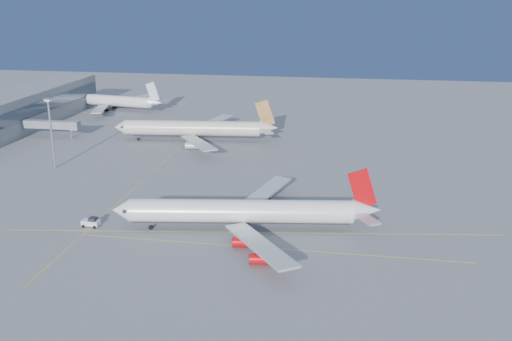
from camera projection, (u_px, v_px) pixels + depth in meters
The scene contains 9 objects.
ground at pixel (257, 223), 142.94m from camera, with size 500.00×500.00×0.00m, color slate.
terminal at pixel (20, 110), 238.62m from camera, with size 18.40×110.00×15.00m.
jet_bridge at pixel (53, 125), 223.68m from camera, with size 23.60×3.60×6.90m.
taxiway_lines at pixel (207, 210), 151.22m from camera, with size 118.86×140.00×0.02m.
airliner_virgin at pixel (247, 212), 137.13m from camera, with size 64.90×57.81×16.03m.
airliner_etihad at pixel (196, 128), 218.30m from camera, with size 63.56×58.40×16.58m.
airliner_third at pixel (111, 101), 275.37m from camera, with size 55.54×50.67×14.93m.
pushback_tug at pixel (91, 222), 140.52m from camera, with size 4.36×2.78×2.40m.
light_mast at pixel (51, 128), 182.49m from camera, with size 1.99×1.99×23.04m.
Camera 1 is at (21.52, -130.44, 55.92)m, focal length 40.00 mm.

